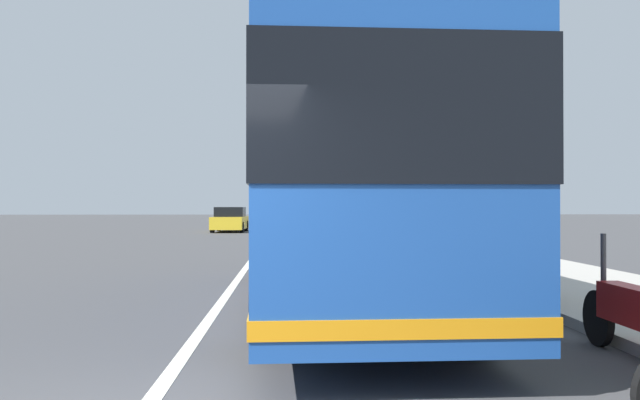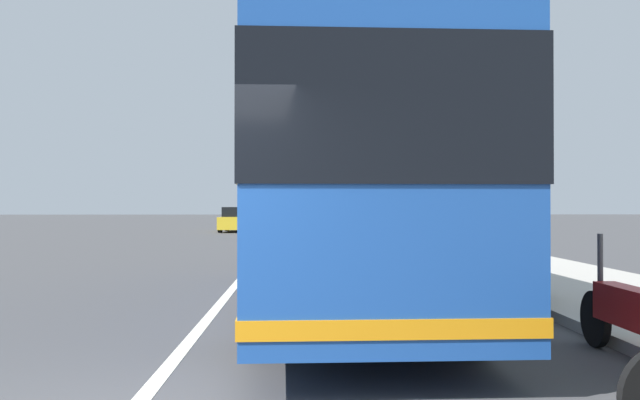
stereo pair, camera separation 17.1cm
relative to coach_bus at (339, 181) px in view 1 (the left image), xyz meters
The scene contains 8 objects.
sidewalk_curb 6.24m from the coach_bus, 50.89° to the right, with size 110.00×3.60×0.14m, color #B2ADA3.
lane_divider_line 4.63m from the coach_bus, 26.58° to the left, with size 110.00×0.16×0.01m, color silver.
coach_bus is the anchor object (origin of this frame).
motorcycle_by_tree 5.02m from the coach_bus, 146.18° to the right, with size 2.34×0.25×1.26m.
motorcycle_nearest_curb 3.23m from the coach_bus, 103.41° to the right, with size 2.12×1.00×1.25m.
car_far_distant 29.61m from the coach_bus, ahead, with size 4.51×1.98×1.47m.
car_oncoming 39.85m from the coach_bus, ahead, with size 4.71×1.96×1.42m.
car_ahead_same_lane 25.52m from the coach_bus, ahead, with size 4.27×2.01×1.45m.
Camera 1 is at (-4.14, -1.12, 1.57)m, focal length 37.20 mm.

